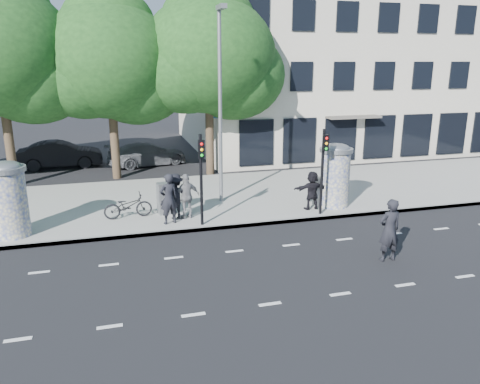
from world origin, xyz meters
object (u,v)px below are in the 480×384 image
object	(u,v)px
ped_d	(175,197)
car_mid	(60,154)
street_lamp	(220,93)
ped_e	(187,196)
traffic_pole_near	(201,171)
ped_f	(312,190)
ad_column_right	(335,174)
man_road	(389,230)
car_right	(147,154)
ped_b	(169,199)
cabinet_left	(165,198)
cabinet_right	(321,191)
bicycle	(128,206)
traffic_pole_far	(323,163)
ad_column_left	(8,197)

from	to	relation	value
ped_d	car_mid	size ratio (longest dim) A/B	0.38
street_lamp	ped_e	distance (m)	4.59
traffic_pole_near	ped_f	bearing A→B (deg)	8.80
ad_column_right	man_road	size ratio (longest dim) A/B	1.32
car_right	traffic_pole_near	bearing A→B (deg)	170.39
ped_b	ped_d	bearing A→B (deg)	-139.16
cabinet_left	cabinet_right	xyz separation A→B (m)	(6.46, -0.59, -0.03)
ped_f	bicycle	size ratio (longest dim) A/B	0.87
traffic_pole_far	bicycle	distance (m)	7.75
ad_column_left	street_lamp	world-z (taller)	street_lamp
traffic_pole_near	man_road	size ratio (longest dim) A/B	1.69
ad_column_right	car_mid	xyz separation A→B (m)	(-11.80, 11.58, -0.76)
ped_d	bicycle	world-z (taller)	ped_d
traffic_pole_near	ad_column_right	bearing A→B (deg)	8.89
car_right	cabinet_right	bearing A→B (deg)	-163.58
traffic_pole_near	bicycle	distance (m)	3.45
ped_d	cabinet_right	bearing A→B (deg)	177.15
ad_column_left	car_right	world-z (taller)	ad_column_left
cabinet_right	car_mid	distance (m)	16.00
street_lamp	car_right	bearing A→B (deg)	105.54
traffic_pole_near	bicycle	xyz separation A→B (m)	(-2.62, 1.59, -1.60)
cabinet_right	ped_f	bearing A→B (deg)	-149.39
man_road	car_right	world-z (taller)	man_road
ped_d	cabinet_left	xyz separation A→B (m)	(-0.30, 0.77, -0.26)
traffic_pole_far	ped_f	distance (m)	1.48
cabinet_left	man_road	bearing A→B (deg)	-53.73
ped_f	cabinet_left	world-z (taller)	ped_f
traffic_pole_far	street_lamp	world-z (taller)	street_lamp
ped_b	man_road	xyz separation A→B (m)	(6.20, -4.88, -0.10)
ad_column_left	bicycle	distance (m)	4.18
traffic_pole_far	man_road	xyz separation A→B (m)	(0.24, -4.36, -1.22)
ped_e	car_right	bearing A→B (deg)	-100.12
ped_d	man_road	world-z (taller)	man_road
bicycle	cabinet_right	world-z (taller)	cabinet_right
street_lamp	cabinet_left	xyz separation A→B (m)	(-2.55, -1.08, -4.01)
car_right	bicycle	bearing A→B (deg)	156.43
ped_b	car_right	xyz separation A→B (m)	(0.09, 11.17, -0.44)
ad_column_left	ped_f	distance (m)	11.33
ped_f	car_right	bearing A→B (deg)	-61.27
traffic_pole_near	ped_e	bearing A→B (deg)	113.86
ad_column_left	bicycle	size ratio (longest dim) A/B	1.44
street_lamp	ped_e	size ratio (longest dim) A/B	4.54
traffic_pole_near	car_right	world-z (taller)	traffic_pole_near
ad_column_left	ped_e	bearing A→B (deg)	2.11
ad_column_left	cabinet_left	distance (m)	5.60
street_lamp	ped_d	xyz separation A→B (m)	(-2.25, -1.85, -3.75)
street_lamp	cabinet_right	bearing A→B (deg)	-23.15
ad_column_right	ad_column_left	bearing A→B (deg)	-179.08
ad_column_right	ped_f	size ratio (longest dim) A/B	1.66
street_lamp	ped_b	bearing A→B (deg)	-137.68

